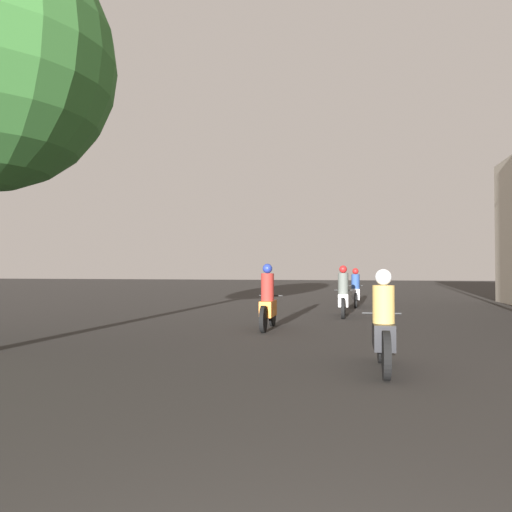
# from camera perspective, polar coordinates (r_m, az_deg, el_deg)

# --- Properties ---
(motorcycle_black) EXTENTS (0.60, 1.94, 1.51)m
(motorcycle_black) POSITION_cam_1_polar(r_m,az_deg,el_deg) (7.72, 14.36, -8.17)
(motorcycle_black) COLOR black
(motorcycle_black) RESTS_ON ground_plane
(motorcycle_orange) EXTENTS (0.60, 2.01, 1.63)m
(motorcycle_orange) POSITION_cam_1_polar(r_m,az_deg,el_deg) (12.44, 1.37, -5.43)
(motorcycle_orange) COLOR black
(motorcycle_orange) RESTS_ON ground_plane
(motorcycle_white) EXTENTS (0.60, 2.01, 1.60)m
(motorcycle_white) POSITION_cam_1_polar(r_m,az_deg,el_deg) (15.87, 9.94, -4.51)
(motorcycle_white) COLOR black
(motorcycle_white) RESTS_ON ground_plane
(motorcycle_silver) EXTENTS (0.60, 2.00, 1.51)m
(motorcycle_silver) POSITION_cam_1_polar(r_m,az_deg,el_deg) (19.99, 11.31, -3.97)
(motorcycle_silver) COLOR black
(motorcycle_silver) RESTS_ON ground_plane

